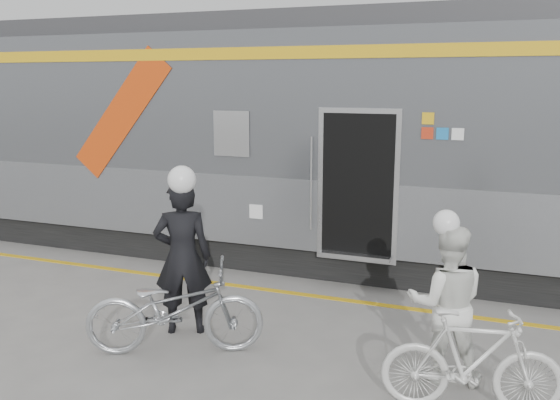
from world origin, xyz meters
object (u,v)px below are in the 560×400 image
at_px(man, 183,257).
at_px(bicycle_right, 472,361).
at_px(bicycle_left, 175,309).
at_px(woman, 446,303).

bearing_deg(man, bicycle_right, 144.73).
bearing_deg(bicycle_right, man, 68.08).
relative_size(man, bicycle_left, 0.95).
bearing_deg(bicycle_right, bicycle_left, 77.09).
bearing_deg(man, bicycle_left, 85.36).
xyz_separation_m(man, bicycle_right, (3.42, -0.64, -0.45)).
height_order(man, bicycle_left, man).
bearing_deg(woman, man, -12.96).
distance_m(man, woman, 3.12).
bearing_deg(woman, bicycle_left, -2.34).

